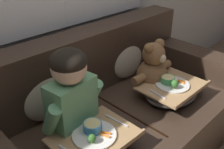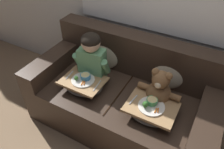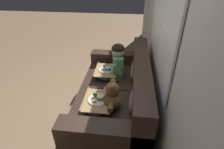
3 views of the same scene
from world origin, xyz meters
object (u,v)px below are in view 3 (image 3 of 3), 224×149
at_px(throw_pillow_behind_child, 135,67).
at_px(throw_pillow_behind_teddy, 134,97).
at_px(teddy_bear, 112,97).
at_px(couch, 117,97).
at_px(lap_tray_teddy, 98,103).
at_px(lap_tray_child, 106,72).
at_px(child_figure, 118,59).

height_order(throw_pillow_behind_child, throw_pillow_behind_teddy, throw_pillow_behind_child).
distance_m(throw_pillow_behind_child, teddy_bear, 0.81).
bearing_deg(couch, lap_tray_teddy, -29.86).
bearing_deg(lap_tray_teddy, lap_tray_child, 179.99).
relative_size(teddy_bear, lap_tray_teddy, 0.92).
height_order(couch, throw_pillow_behind_child, couch).
height_order(couch, lap_tray_child, couch).
bearing_deg(throw_pillow_behind_teddy, lap_tray_child, -148.82).
xyz_separation_m(couch, throw_pillow_behind_child, (-0.38, 0.24, 0.33)).
bearing_deg(child_figure, throw_pillow_behind_child, 90.03).
height_order(child_figure, lap_tray_child, child_figure).
bearing_deg(lap_tray_teddy, child_figure, 166.21).
height_order(couch, teddy_bear, couch).
xyz_separation_m(child_figure, lap_tray_teddy, (0.76, -0.19, -0.25)).
xyz_separation_m(throw_pillow_behind_teddy, lap_tray_teddy, (-0.00, -0.46, -0.13)).
distance_m(child_figure, lap_tray_teddy, 0.82).
xyz_separation_m(throw_pillow_behind_teddy, child_figure, (-0.76, -0.27, 0.12)).
relative_size(couch, throw_pillow_behind_teddy, 5.07).
bearing_deg(throw_pillow_behind_teddy, teddy_bear, -90.01).
height_order(couch, throw_pillow_behind_teddy, couch).
bearing_deg(throw_pillow_behind_child, child_figure, -89.97).
xyz_separation_m(couch, child_figure, (-0.38, -0.03, 0.45)).
xyz_separation_m(teddy_bear, lap_tray_child, (-0.76, -0.18, -0.11)).
xyz_separation_m(child_figure, teddy_bear, (0.76, -0.00, -0.14)).
height_order(teddy_bear, lap_tray_teddy, teddy_bear).
bearing_deg(teddy_bear, lap_tray_teddy, -90.26).
bearing_deg(child_figure, lap_tray_child, -89.96).
bearing_deg(throw_pillow_behind_teddy, throw_pillow_behind_child, 180.00).
distance_m(throw_pillow_behind_child, lap_tray_teddy, 0.90).
relative_size(throw_pillow_behind_child, teddy_bear, 0.97).
relative_size(couch, throw_pillow_behind_child, 4.72).
xyz_separation_m(throw_pillow_behind_teddy, teddy_bear, (-0.00, -0.28, -0.02)).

